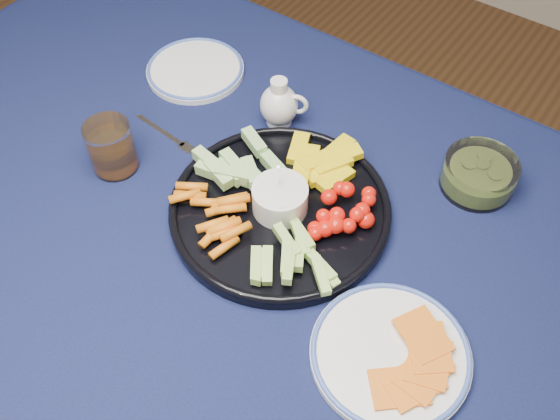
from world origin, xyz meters
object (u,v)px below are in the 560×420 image
Objects in this scene: pickle_bowl at (478,175)px; side_plate_extra at (195,69)px; creamer_pitcher at (280,105)px; cheese_plate at (391,353)px; dining_table at (250,271)px; crudite_platter at (279,205)px; juice_tumbler at (112,150)px.

side_plate_extra is at bearing -175.15° from pickle_bowl.
cheese_plate is at bearing -36.43° from creamer_pitcher.
dining_table is 0.44m from side_plate_extra.
crudite_platter reaches higher than creamer_pitcher.
dining_table is 0.31m from creamer_pitcher.
pickle_bowl is at bearing 95.68° from cheese_plate.
dining_table is 0.30m from cheese_plate.
dining_table is 0.42m from pickle_bowl.
crudite_platter is 0.22m from creamer_pitcher.
crudite_platter is at bearing -134.35° from pickle_bowl.
creamer_pitcher is 0.50m from cheese_plate.
dining_table is 7.38× the size of cheese_plate.
creamer_pitcher is 0.22m from side_plate_extra.
side_plate_extra is (-0.58, -0.05, -0.02)m from pickle_bowl.
creamer_pitcher is (-0.13, 0.18, 0.02)m from crudite_platter.
creamer_pitcher is at bearing 115.04° from dining_table.
creamer_pitcher reaches higher than side_plate_extra.
creamer_pitcher is 0.50× the size of side_plate_extra.
dining_table is at bearing -127.55° from pickle_bowl.
side_plate_extra is (-0.35, 0.20, -0.01)m from crudite_platter.
dining_table is 17.79× the size of juice_tumbler.
pickle_bowl is 1.32× the size of juice_tumbler.
creamer_pitcher reaches higher than juice_tumbler.
creamer_pitcher reaches higher than dining_table.
side_plate_extra is (-0.22, 0.02, -0.03)m from creamer_pitcher.
side_plate_extra is (-0.34, 0.27, 0.10)m from dining_table.
crudite_platter is 1.61× the size of cheese_plate.
cheese_plate is at bearing -26.73° from side_plate_extra.
cheese_plate is (0.04, -0.36, -0.01)m from pickle_bowl.
side_plate_extra is at bearing 100.50° from juice_tumbler.
cheese_plate is (0.40, -0.30, -0.03)m from creamer_pitcher.
pickle_bowl reaches higher than side_plate_extra.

